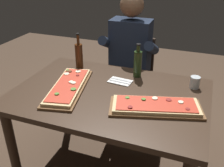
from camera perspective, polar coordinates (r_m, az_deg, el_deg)
dining_table at (r=1.92m, az=-0.53°, el=-4.51°), size 1.40×0.96×0.74m
pizza_rectangular_front at (r=1.69m, az=9.64°, el=-5.02°), size 0.64×0.39×0.05m
pizza_rectangular_left at (r=1.94m, az=-9.64°, el=-0.65°), size 0.36×0.65×0.05m
wine_bottle_dark at (r=2.08m, az=5.70°, el=4.52°), size 0.07×0.07×0.28m
oil_bottle_amber at (r=2.25m, az=-7.33°, el=6.26°), size 0.06×0.06×0.31m
tumbler_near_camera at (r=2.01m, az=17.86°, el=0.12°), size 0.07×0.07×0.09m
napkin_cutlery_set at (r=2.02m, az=1.81°, el=0.46°), size 0.19×0.13×0.01m
diner_chair at (r=2.73m, az=4.35°, el=1.86°), size 0.44×0.44×0.87m
seated_diner at (r=2.52m, az=3.77°, el=6.02°), size 0.53×0.41×1.33m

